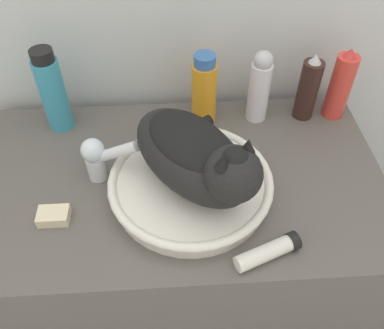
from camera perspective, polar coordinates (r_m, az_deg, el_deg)
The scene contains 11 objects.
vanity_counter at distance 1.30m, azimuth -1.71°, elevation -15.03°, with size 0.97×0.55×0.90m.
sink_basin at distance 0.88m, azimuth -0.05°, elevation -2.77°, with size 0.36×0.36×0.05m.
cat at distance 0.80m, azimuth 0.78°, elevation 1.37°, with size 0.31×0.35×0.18m.
faucet at distance 0.91m, azimuth -12.83°, elevation 1.08°, with size 0.13×0.07×0.13m.
spray_bottle_trigger at distance 1.11m, azimuth 20.21°, elevation 10.37°, with size 0.06×0.06×0.20m.
shampoo_bottle_tall at distance 1.03m, azimuth 1.82°, elevation 10.37°, with size 0.06×0.06×0.19m.
lotion_bottle_white at distance 1.04m, azimuth 9.58°, elevation 10.77°, with size 0.05×0.05×0.20m.
hairspray_can_black at distance 1.09m, azimuth 16.10°, elevation 10.18°, with size 0.05×0.05×0.18m.
mouthwash_bottle at distance 1.05m, azimuth -18.86°, elevation 9.68°, with size 0.06×0.06×0.22m.
cream_tube at distance 0.81m, azimuth 10.85°, elevation -11.91°, with size 0.14×0.08×0.04m.
soap_bar at distance 0.89m, azimuth -18.71°, elevation -6.84°, with size 0.06×0.04×0.02m.
Camera 1 is at (-0.00, -0.35, 1.59)m, focal length 38.00 mm.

